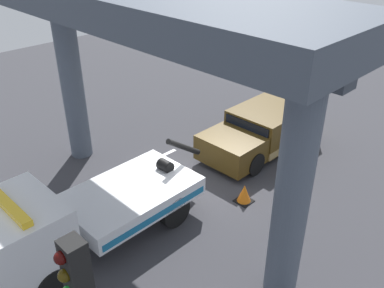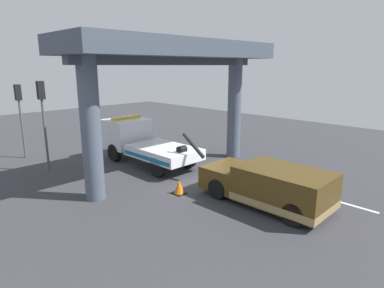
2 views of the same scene
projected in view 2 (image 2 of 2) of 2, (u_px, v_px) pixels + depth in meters
ground_plane at (197, 181)px, 15.64m from camera, size 60.00×40.00×0.10m
lane_stripe_west at (344, 203)px, 13.03m from camera, size 2.60×0.16×0.01m
lane_stripe_mid at (227, 170)px, 17.17m from camera, size 2.60×0.16×0.01m
lane_stripe_east at (156, 150)px, 21.31m from camera, size 2.60×0.16×0.01m
tow_truck_white at (141, 141)px, 18.40m from camera, size 7.27×2.47×2.46m
towed_van_green at (270, 186)px, 12.70m from camera, size 5.22×2.27×1.58m
overpass_structure at (176, 62)px, 15.32m from camera, size 3.60×11.12×6.54m
traffic_light_near at (91, 121)px, 12.85m from camera, size 0.39×0.32×4.41m
traffic_light_far at (42, 107)px, 16.27m from camera, size 0.39×0.32×4.63m
traffic_light_mid at (19, 105)px, 18.73m from camera, size 0.39×0.32×4.32m
traffic_cone_orange at (179, 187)px, 13.94m from camera, size 0.52×0.52×0.62m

